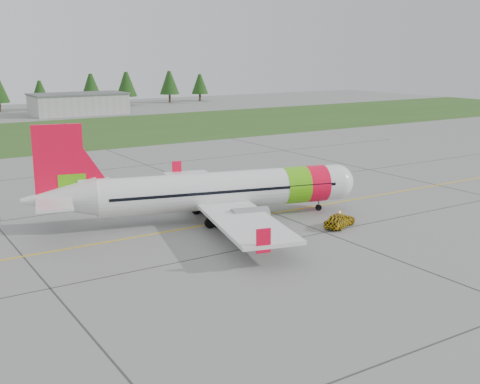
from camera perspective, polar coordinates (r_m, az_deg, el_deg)
ground at (r=50.18m, az=-0.74°, el=-5.65°), size 320.00×320.00×0.00m
aircraft at (r=58.87m, az=-2.31°, el=0.09°), size 32.41×30.48×9.98m
follow_me_car at (r=57.27m, az=9.48°, el=-1.36°), size 1.85×1.99×3.99m
grass_strip at (r=125.99m, az=-20.83°, el=4.91°), size 320.00×50.00×0.03m
taxi_guideline at (r=56.82m, az=-4.99°, el=-3.43°), size 120.00×0.25×0.02m
hangar_east at (r=166.67m, az=-15.05°, el=8.02°), size 24.00×12.00×5.20m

